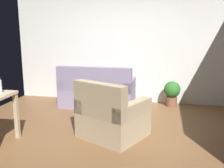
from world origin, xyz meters
name	(u,v)px	position (x,y,z in m)	size (l,w,h in m)	color
ground_plane	(100,136)	(0.00, 0.00, -0.01)	(5.20, 4.40, 0.02)	brown
wall_rear	(123,44)	(0.00, 2.20, 1.35)	(5.20, 0.10, 2.70)	silver
couch	(97,93)	(-0.46, 1.59, 0.31)	(1.61, 0.84, 0.92)	gray
potted_plant	(172,92)	(1.17, 1.90, 0.33)	(0.36, 0.36, 0.57)	brown
armchair	(111,118)	(0.19, -0.02, 0.32)	(1.18, 1.15, 0.92)	tan
bottle_clear	(0,86)	(-1.36, -0.53, 0.86)	(0.06, 0.06, 0.24)	silver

